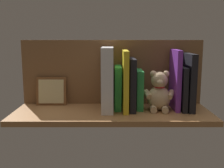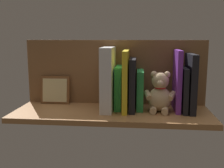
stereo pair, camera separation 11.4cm
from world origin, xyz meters
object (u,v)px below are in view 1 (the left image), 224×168
(dictionary_thick_white, at_px, (107,79))
(picture_frame_leaning, at_px, (51,91))
(teddy_bear, at_px, (159,93))
(book_0, at_px, (188,82))

(dictionary_thick_white, distance_m, picture_frame_leaning, 0.28)
(picture_frame_leaning, bearing_deg, dictionary_thick_white, 163.36)
(dictionary_thick_white, xyz_separation_m, picture_frame_leaning, (0.26, -0.08, -0.07))
(teddy_bear, height_order, dictionary_thick_white, dictionary_thick_white)
(teddy_bear, relative_size, dictionary_thick_white, 0.64)
(dictionary_thick_white, bearing_deg, picture_frame_leaning, -16.64)
(book_0, height_order, teddy_bear, book_0)
(book_0, relative_size, dictionary_thick_white, 0.90)
(teddy_bear, height_order, picture_frame_leaning, teddy_bear)
(teddy_bear, relative_size, picture_frame_leaning, 1.25)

